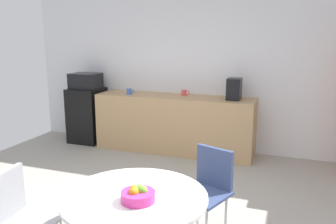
# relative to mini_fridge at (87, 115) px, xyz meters

# --- Properties ---
(wall_back) EXTENTS (6.00, 0.10, 2.60)m
(wall_back) POSITION_rel_mini_fridge_xyz_m (1.96, 0.35, 0.83)
(wall_back) COLOR silver
(wall_back) RESTS_ON ground_plane
(counter_block) EXTENTS (2.52, 0.60, 0.90)m
(counter_block) POSITION_rel_mini_fridge_xyz_m (1.61, 0.00, -0.02)
(counter_block) COLOR tan
(counter_block) RESTS_ON ground_plane
(mini_fridge) EXTENTS (0.54, 0.54, 0.94)m
(mini_fridge) POSITION_rel_mini_fridge_xyz_m (0.00, 0.00, 0.00)
(mini_fridge) COLOR black
(mini_fridge) RESTS_ON ground_plane
(microwave) EXTENTS (0.48, 0.38, 0.26)m
(microwave) POSITION_rel_mini_fridge_xyz_m (-0.00, 0.00, 0.60)
(microwave) COLOR black
(microwave) RESTS_ON mini_fridge
(round_table) EXTENTS (1.04, 1.04, 0.74)m
(round_table) POSITION_rel_mini_fridge_xyz_m (2.36, -3.09, 0.12)
(round_table) COLOR silver
(round_table) RESTS_ON ground_plane
(chair_navy) EXTENTS (0.54, 0.54, 0.83)m
(chair_navy) POSITION_rel_mini_fridge_xyz_m (2.70, -2.21, 0.05)
(chair_navy) COLOR silver
(chair_navy) RESTS_ON ground_plane
(chair_gray) EXTENTS (0.47, 0.47, 0.83)m
(chair_gray) POSITION_rel_mini_fridge_xyz_m (1.43, -3.21, 0.05)
(chair_gray) COLOR silver
(chair_gray) RESTS_ON ground_plane
(fruit_bowl) EXTENTS (0.23, 0.23, 0.11)m
(fruit_bowl) POSITION_rel_mini_fridge_xyz_m (2.42, -3.16, 0.31)
(fruit_bowl) COLOR #D8338C
(fruit_bowl) RESTS_ON round_table
(mug_white) EXTENTS (0.13, 0.08, 0.09)m
(mug_white) POSITION_rel_mini_fridge_xyz_m (0.87, -0.09, 0.48)
(mug_white) COLOR #3F66BF
(mug_white) RESTS_ON counter_block
(mug_green) EXTENTS (0.13, 0.08, 0.09)m
(mug_green) POSITION_rel_mini_fridge_xyz_m (1.75, 0.07, 0.48)
(mug_green) COLOR #D84C4C
(mug_green) RESTS_ON counter_block
(mug_red) EXTENTS (0.13, 0.08, 0.09)m
(mug_red) POSITION_rel_mini_fridge_xyz_m (2.48, -0.00, 0.48)
(mug_red) COLOR black
(mug_red) RESTS_ON counter_block
(coffee_maker) EXTENTS (0.20, 0.24, 0.32)m
(coffee_maker) POSITION_rel_mini_fridge_xyz_m (2.54, 0.00, 0.59)
(coffee_maker) COLOR black
(coffee_maker) RESTS_ON counter_block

